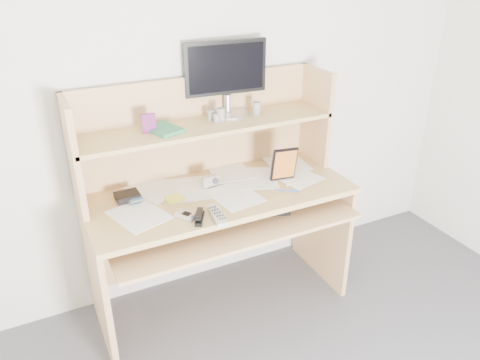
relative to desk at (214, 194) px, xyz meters
name	(u,v)px	position (x,y,z in m)	size (l,w,h in m)	color
back_wall	(194,84)	(0.00, 0.24, 0.56)	(3.60, 0.04, 2.50)	silver
desk	(214,194)	(0.00, 0.00, 0.00)	(1.40, 0.70, 1.30)	tan
paper_clutter	(220,191)	(0.00, -0.08, 0.06)	(1.32, 0.54, 0.01)	silver
keyboard	(247,209)	(0.12, -0.18, -0.03)	(0.46, 0.28, 0.03)	black
tv_remote	(218,215)	(-0.12, -0.32, 0.07)	(0.05, 0.19, 0.02)	#ADADA7
flip_phone	(186,214)	(-0.25, -0.25, 0.07)	(0.05, 0.10, 0.02)	silver
stapler	(200,216)	(-0.20, -0.31, 0.08)	(0.03, 0.12, 0.04)	black
wallet	(127,196)	(-0.46, 0.04, 0.08)	(0.12, 0.10, 0.03)	black
sticky_note_pad	(174,199)	(-0.24, -0.06, 0.06)	(0.08, 0.08, 0.01)	yellow
digital_camera	(210,181)	(-0.02, 0.00, 0.09)	(0.09, 0.04, 0.06)	#ACACAE
game_case	(284,164)	(0.36, -0.13, 0.16)	(0.14, 0.02, 0.20)	black
blue_pen	(288,190)	(0.32, -0.25, 0.07)	(0.01, 0.01, 0.12)	blue
card_box	(149,123)	(-0.31, 0.08, 0.43)	(0.07, 0.02, 0.10)	maroon
shelf_book	(164,129)	(-0.24, 0.06, 0.40)	(0.13, 0.18, 0.02)	#2D7248
chip_stack_a	(216,118)	(0.05, 0.07, 0.41)	(0.03, 0.03, 0.05)	black
chip_stack_b	(221,115)	(0.08, 0.07, 0.42)	(0.04, 0.04, 0.07)	white
chip_stack_c	(211,115)	(0.04, 0.12, 0.41)	(0.04, 0.04, 0.05)	black
chip_stack_d	(256,108)	(0.30, 0.08, 0.42)	(0.04, 0.04, 0.07)	white
monitor	(226,76)	(0.16, 0.18, 0.60)	(0.46, 0.23, 0.40)	#B5B5BA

